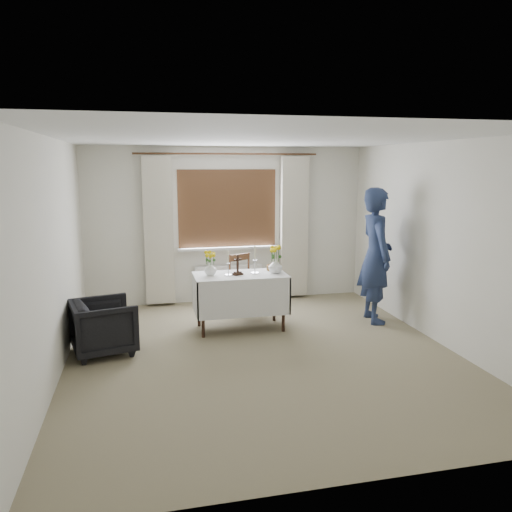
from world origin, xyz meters
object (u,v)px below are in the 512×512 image
Objects in this scene: armchair at (104,327)px; altar_table at (240,302)px; person at (376,255)px; flower_vase_right at (275,266)px; wooden_cross at (238,265)px; flower_vase_left at (210,269)px; wooden_chair at (246,284)px.

altar_table is at bearing -87.28° from armchair.
person is (1.93, -0.07, 0.57)m from altar_table.
person is at bearing -1.73° from flower_vase_right.
wooden_cross is at bearing -146.74° from altar_table.
flower_vase_left is at bearing 146.33° from wooden_cross.
person is (3.68, 0.45, 0.63)m from armchair.
flower_vase_left is at bearing -81.70° from armchair.
wooden_cross is 1.39× the size of flower_vase_right.
person is 1.98m from wooden_cross.
altar_table is at bearing 93.15° from person.
wooden_cross is 1.55× the size of flower_vase_left.
wooden_chair is at bearing 45.88° from wooden_cross.
wooden_cross is 0.52m from flower_vase_right.
wooden_cross is at bearing -9.15° from flower_vase_left.
armchair is 1.87m from wooden_cross.
person reaches higher than wooden_cross.
wooden_chair is 0.47× the size of person.
person reaches higher than altar_table.
wooden_cross reaches higher than wooden_chair.
flower_vase_right is at bearing -91.20° from armchair.
armchair is at bearing -167.59° from flower_vase_right.
flower_vase_right is at bearing -24.02° from wooden_cross.
flower_vase_right is at bearing -2.58° from altar_table.
person is at bearing -96.70° from armchair.
wooden_cross is (1.71, 0.49, 0.57)m from armchair.
person is at bearing -25.67° from wooden_cross.
flower_vase_left is (-0.36, 0.06, -0.05)m from wooden_cross.
altar_table is 0.52m from wooden_cross.
flower_vase_right reaches higher than wooden_chair.
armchair is 2.62× the size of wooden_cross.
armchair is 3.76m from person.
flower_vase_left is at bearing 175.51° from altar_table.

